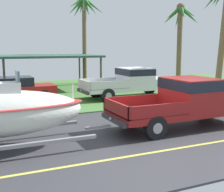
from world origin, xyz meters
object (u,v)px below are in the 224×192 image
Objects in this scene: pickup_truck_towing at (190,100)px; palm_tree_mid at (180,26)px; parked_pickup_background at (134,81)px; carport_awning at (47,57)px; parked_sedan_near at (12,90)px; palm_tree_near_right at (224,11)px; palm_tree_far_left at (84,16)px.

pickup_truck_towing is 0.90× the size of palm_tree_mid.
carport_awning is at bearing 124.44° from parked_pickup_background.
parked_sedan_near is (-5.66, 8.48, -0.37)m from pickup_truck_towing.
palm_tree_far_left is at bearing 130.07° from palm_tree_near_right.
carport_awning is 0.93× the size of palm_tree_near_right.
palm_tree_mid is at bearing 83.28° from palm_tree_near_right.
parked_sedan_near is 5.32m from carport_awning.
palm_tree_near_right is 10.40m from palm_tree_far_left.
palm_tree_far_left reaches higher than carport_awning.
palm_tree_far_left is at bearing 94.70° from parked_pickup_background.
parked_pickup_background is 8.52m from palm_tree_far_left.
pickup_truck_towing is at bearing -124.86° from palm_tree_mid.
parked_sedan_near is at bearing 166.34° from parked_pickup_background.
palm_tree_mid reaches higher than carport_awning.
parked_pickup_background is 1.27× the size of parked_sedan_near.
palm_tree_near_right is at bearing 39.65° from pickup_truck_towing.
palm_tree_near_right is 5.43m from palm_tree_mid.
parked_sedan_near is 14.54m from palm_tree_mid.
parked_pickup_background is 0.86× the size of carport_awning.
palm_tree_mid is at bearing 34.65° from parked_pickup_background.
palm_tree_near_right is at bearing -32.79° from carport_awning.
palm_tree_near_right reaches higher than palm_tree_far_left.
pickup_truck_towing is 10.45m from palm_tree_near_right.
carport_awning is at bearing 102.15° from pickup_truck_towing.
palm_tree_mid is (10.68, -1.11, 2.40)m from carport_awning.
palm_tree_far_left is at bearing 87.34° from pickup_truck_towing.
palm_tree_mid reaches higher than pickup_truck_towing.
parked_pickup_background is 0.81× the size of palm_tree_near_right.
carport_awning is at bearing 147.21° from palm_tree_near_right.
parked_sedan_near is at bearing -167.70° from palm_tree_mid.
carport_awning is 1.05× the size of palm_tree_mid.
palm_tree_near_right is at bearing -6.64° from parked_pickup_background.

